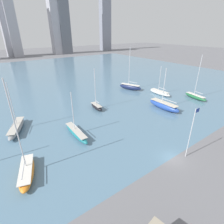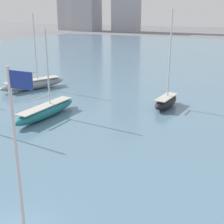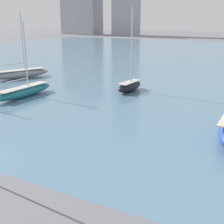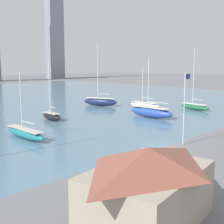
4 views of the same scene
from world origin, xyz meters
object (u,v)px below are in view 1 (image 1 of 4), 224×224
(sailboat_teal, at_px, (76,132))
(sailboat_white, at_px, (160,92))
(sailboat_navy, at_px, (130,87))
(sailboat_blue, at_px, (164,105))
(sailboat_gray, at_px, (16,128))
(sailboat_orange, at_px, (26,171))
(flag_pole, at_px, (191,132))
(sailboat_green, at_px, (195,96))
(sailboat_black, at_px, (97,106))

(sailboat_teal, xyz_separation_m, sailboat_white, (37.18, 7.39, 0.03))
(sailboat_navy, height_order, sailboat_blue, sailboat_navy)
(sailboat_gray, relative_size, sailboat_orange, 0.72)
(flag_pole, relative_size, sailboat_blue, 0.81)
(sailboat_green, height_order, sailboat_blue, sailboat_green)
(flag_pole, distance_m, sailboat_teal, 23.61)
(sailboat_black, relative_size, sailboat_navy, 0.76)
(sailboat_black, height_order, sailboat_white, sailboat_black)
(sailboat_black, relative_size, sailboat_gray, 1.04)
(sailboat_blue, xyz_separation_m, sailboat_white, (9.37, 9.36, -0.31))
(flag_pole, relative_size, sailboat_black, 0.82)
(sailboat_blue, xyz_separation_m, sailboat_gray, (-38.30, 12.12, -0.28))
(sailboat_blue, bearing_deg, sailboat_teal, 176.02)
(sailboat_black, distance_m, sailboat_blue, 20.25)
(flag_pole, bearing_deg, sailboat_white, 47.94)
(sailboat_black, relative_size, sailboat_orange, 0.75)
(sailboat_navy, bearing_deg, sailboat_teal, -172.53)
(sailboat_navy, bearing_deg, sailboat_green, -83.75)
(sailboat_black, height_order, sailboat_orange, sailboat_orange)
(sailboat_white, bearing_deg, sailboat_black, 173.64)
(sailboat_black, relative_size, sailboat_white, 1.19)
(flag_pole, height_order, sailboat_green, sailboat_green)
(sailboat_green, bearing_deg, sailboat_teal, -173.66)
(sailboat_teal, bearing_deg, sailboat_gray, 136.74)
(sailboat_green, distance_m, sailboat_teal, 43.95)
(sailboat_black, xyz_separation_m, sailboat_teal, (-11.41, -9.91, -0.08))
(sailboat_navy, bearing_deg, sailboat_white, -88.82)
(flag_pole, height_order, sailboat_blue, sailboat_blue)
(flag_pole, xyz_separation_m, sailboat_black, (-2.19, 28.65, -4.51))
(flag_pole, xyz_separation_m, sailboat_white, (23.58, 26.13, -4.56))
(sailboat_green, relative_size, sailboat_orange, 0.91)
(sailboat_blue, bearing_deg, sailboat_green, -2.57)
(flag_pole, relative_size, sailboat_orange, 0.61)
(sailboat_orange, bearing_deg, sailboat_white, 32.16)
(sailboat_navy, relative_size, sailboat_green, 1.09)
(sailboat_green, xyz_separation_m, sailboat_gray, (-54.35, 12.86, -0.01))
(sailboat_gray, bearing_deg, sailboat_orange, -71.21)
(sailboat_green, relative_size, sailboat_gray, 1.27)
(sailboat_navy, xyz_separation_m, sailboat_teal, (-32.39, -18.47, -0.35))
(sailboat_navy, xyz_separation_m, sailboat_green, (11.48, -21.16, -0.28))
(flag_pole, relative_size, sailboat_teal, 0.95)
(sailboat_white, distance_m, sailboat_orange, 50.82)
(sailboat_teal, height_order, sailboat_orange, sailboat_orange)
(sailboat_navy, distance_m, sailboat_green, 24.08)
(sailboat_navy, relative_size, sailboat_orange, 1.00)
(sailboat_navy, height_order, sailboat_orange, sailboat_orange)
(sailboat_green, xyz_separation_m, sailboat_orange, (-55.66, -3.50, -0.01))
(sailboat_white, bearing_deg, sailboat_navy, 112.61)
(sailboat_black, bearing_deg, flag_pole, -81.69)
(sailboat_gray, distance_m, sailboat_teal, 14.59)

